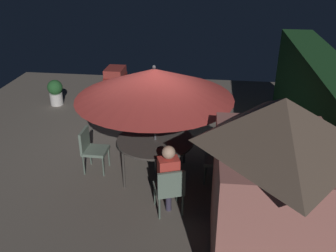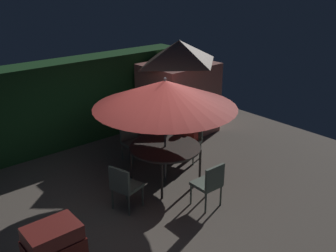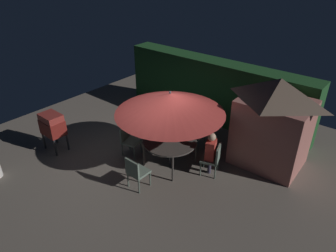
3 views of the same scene
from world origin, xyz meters
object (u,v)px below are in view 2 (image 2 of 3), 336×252
at_px(garden_shed, 179,87).
at_px(person_in_red, 190,129).
at_px(patio_umbrella, 165,94).
at_px(chair_far_side, 132,139).
at_px(chair_toward_hedge, 124,185).
at_px(chair_near_shed, 191,138).
at_px(patio_table, 165,149).
at_px(bbq_grill, 54,250).
at_px(chair_toward_house, 210,182).

height_order(garden_shed, person_in_red, garden_shed).
height_order(patio_umbrella, chair_far_side, patio_umbrella).
distance_m(garden_shed, chair_toward_hedge, 4.10).
bearing_deg(chair_near_shed, patio_table, -159.90).
bearing_deg(garden_shed, person_in_red, -123.35).
distance_m(chair_near_shed, chair_toward_hedge, 2.56).
xyz_separation_m(garden_shed, patio_umbrella, (-2.06, -1.89, 0.63)).
bearing_deg(patio_umbrella, bbq_grill, -153.23).
bearing_deg(patio_table, chair_near_shed, 20.10).
relative_size(garden_shed, chair_near_shed, 2.83).
height_order(patio_table, patio_umbrella, patio_umbrella).
xyz_separation_m(bbq_grill, person_in_red, (4.26, 2.00, -0.06)).
bearing_deg(patio_table, person_in_red, 20.10).
relative_size(chair_near_shed, chair_far_side, 1.00).
bearing_deg(chair_near_shed, garden_shed, 58.34).
distance_m(patio_umbrella, person_in_red, 1.62).
bearing_deg(patio_table, bbq_grill, -153.23).
distance_m(patio_table, chair_toward_house, 1.33).
bearing_deg(bbq_grill, patio_table, 26.77).
relative_size(chair_far_side, chair_toward_house, 1.00).
distance_m(garden_shed, chair_far_side, 2.25).
height_order(garden_shed, patio_table, garden_shed).
xyz_separation_m(chair_far_side, chair_toward_hedge, (-1.33, -1.63, 0.00)).
xyz_separation_m(bbq_grill, chair_near_shed, (4.34, 2.03, -0.33)).
bearing_deg(chair_far_side, garden_shed, 17.05).
bearing_deg(person_in_red, chair_toward_hedge, -162.47).
relative_size(garden_shed, patio_table, 1.72).
distance_m(garden_shed, patio_table, 2.85).
height_order(patio_umbrella, person_in_red, patio_umbrella).
bearing_deg(bbq_grill, chair_far_side, 41.73).
distance_m(garden_shed, patio_umbrella, 2.87).
height_order(patio_table, chair_far_side, chair_far_side).
xyz_separation_m(chair_far_side, person_in_red, (1.03, -0.88, 0.26)).
relative_size(patio_table, chair_toward_hedge, 1.65).
relative_size(bbq_grill, chair_toward_hedge, 1.33).
distance_m(bbq_grill, chair_toward_hedge, 2.31).
relative_size(chair_far_side, person_in_red, 0.71).
distance_m(garden_shed, person_in_red, 1.87).
xyz_separation_m(garden_shed, person_in_red, (-0.99, -1.50, -0.52)).
distance_m(chair_toward_house, person_in_red, 2.04).
xyz_separation_m(patio_umbrella, chair_far_side, (0.04, 1.28, -1.41)).
distance_m(chair_far_side, chair_toward_house, 2.59).
height_order(patio_umbrella, chair_near_shed, patio_umbrella).
bearing_deg(person_in_red, bbq_grill, -154.84).
bearing_deg(chair_far_side, bbq_grill, -138.27).
bearing_deg(bbq_grill, patio_umbrella, 26.77).
relative_size(patio_table, patio_umbrella, 0.51).
bearing_deg(chair_toward_house, patio_table, 89.09).
height_order(garden_shed, chair_far_side, garden_shed).
distance_m(chair_toward_hedge, person_in_red, 2.48).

